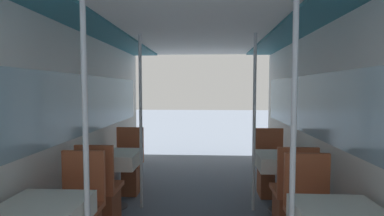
# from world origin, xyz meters

# --- Properties ---
(wall_left) EXTENTS (0.05, 6.26, 2.22)m
(wall_left) POSITION_xyz_m (-1.41, 1.73, 1.14)
(wall_left) COLOR silver
(wall_left) RESTS_ON ground_plane
(wall_right) EXTENTS (0.05, 6.26, 2.22)m
(wall_right) POSITION_xyz_m (1.41, 1.73, 1.14)
(wall_right) COLOR silver
(wall_right) RESTS_ON ground_plane
(ceiling_panel) EXTENTS (2.83, 6.26, 0.07)m
(ceiling_panel) POSITION_xyz_m (0.00, 1.73, 2.26)
(ceiling_panel) COLOR white
(ceiling_panel) RESTS_ON wall_left
(support_pole_left_0) EXTENTS (0.04, 0.04, 2.22)m
(support_pole_left_0) POSITION_xyz_m (-0.71, 0.61, 1.11)
(support_pole_left_0) COLOR silver
(support_pole_left_0) RESTS_ON ground_plane
(dining_table_left_1) EXTENTS (0.58, 0.58, 0.72)m
(dining_table_left_1) POSITION_xyz_m (-1.05, 2.32, 0.59)
(dining_table_left_1) COLOR #4C4C51
(dining_table_left_1) RESTS_ON ground_plane
(chair_left_near_1) EXTENTS (0.41, 0.41, 0.95)m
(chair_left_near_1) POSITION_xyz_m (-1.05, 1.76, 0.30)
(chair_left_near_1) COLOR brown
(chair_left_near_1) RESTS_ON ground_plane
(chair_left_far_1) EXTENTS (0.41, 0.41, 0.95)m
(chair_left_far_1) POSITION_xyz_m (-1.05, 2.88, 0.30)
(chair_left_far_1) COLOR brown
(chair_left_far_1) RESTS_ON ground_plane
(support_pole_left_1) EXTENTS (0.04, 0.04, 2.22)m
(support_pole_left_1) POSITION_xyz_m (-0.71, 2.32, 1.11)
(support_pole_left_1) COLOR silver
(support_pole_left_1) RESTS_ON ground_plane
(support_pole_right_0) EXTENTS (0.04, 0.04, 2.22)m
(support_pole_right_0) POSITION_xyz_m (0.71, 0.61, 1.11)
(support_pole_right_0) COLOR silver
(support_pole_right_0) RESTS_ON ground_plane
(dining_table_right_1) EXTENTS (0.58, 0.58, 0.72)m
(dining_table_right_1) POSITION_xyz_m (1.05, 2.32, 0.59)
(dining_table_right_1) COLOR #4C4C51
(dining_table_right_1) RESTS_ON ground_plane
(chair_right_near_1) EXTENTS (0.41, 0.41, 0.95)m
(chair_right_near_1) POSITION_xyz_m (1.05, 1.76, 0.30)
(chair_right_near_1) COLOR brown
(chair_right_near_1) RESTS_ON ground_plane
(chair_right_far_1) EXTENTS (0.41, 0.41, 0.95)m
(chair_right_far_1) POSITION_xyz_m (1.05, 2.88, 0.30)
(chair_right_far_1) COLOR brown
(chair_right_far_1) RESTS_ON ground_plane
(support_pole_right_1) EXTENTS (0.04, 0.04, 2.22)m
(support_pole_right_1) POSITION_xyz_m (0.71, 2.32, 1.11)
(support_pole_right_1) COLOR silver
(support_pole_right_1) RESTS_ON ground_plane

